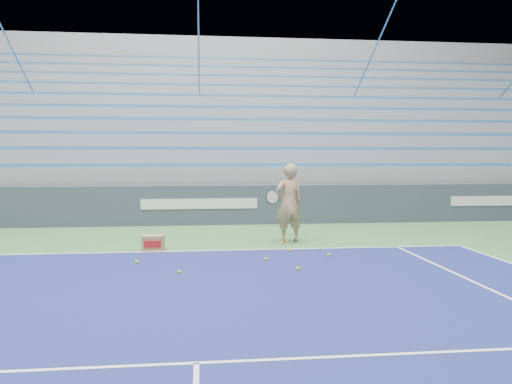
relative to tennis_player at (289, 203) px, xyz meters
The scene contains 11 objects.
sponsor_barrier 3.69m from the tennis_player, 122.40° to the left, with size 30.00×0.32×1.10m.
bleachers 9.16m from the tennis_player, 102.61° to the left, with size 31.00×9.15×7.30m.
tennis_player is the anchor object (origin of this frame).
ball_box 3.06m from the tennis_player, 166.49° to the right, with size 0.44×0.35×0.31m.
tennis_ball_0 2.26m from the tennis_player, 111.04° to the right, with size 0.07×0.07×0.07m, color #C7D52B.
tennis_ball_1 1.94m from the tennis_player, 74.29° to the right, with size 0.07×0.07×0.07m, color #C7D52B.
tennis_ball_2 1.41m from the tennis_player, 98.73° to the right, with size 0.07×0.07×0.07m, color #C7D52B.
tennis_ball_3 3.73m from the tennis_player, 147.42° to the right, with size 0.07×0.07×0.07m, color #C7D52B.
tennis_ball_4 2.92m from the tennis_player, 96.72° to the right, with size 0.07×0.07×0.07m, color #C7D52B.
tennis_ball_5 0.91m from the tennis_player, 122.36° to the right, with size 0.07×0.07×0.07m, color #C7D52B.
tennis_ball_6 3.72m from the tennis_player, 129.03° to the right, with size 0.07×0.07×0.07m, color #C7D52B.
Camera 1 is at (0.06, 1.95, 1.88)m, focal length 35.00 mm.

